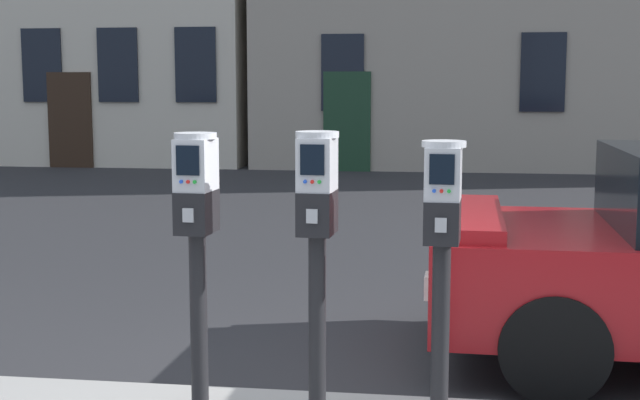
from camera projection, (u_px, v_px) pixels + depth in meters
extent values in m
cylinder|color=black|center=(199.00, 321.00, 4.49)|extent=(0.10, 0.10, 0.93)
cube|color=black|center=(197.00, 212.00, 4.42)|extent=(0.18, 0.25, 0.22)
cube|color=#A5A8AD|center=(188.00, 215.00, 4.30)|extent=(0.06, 0.02, 0.07)
cube|color=#B7BABF|center=(196.00, 165.00, 4.39)|extent=(0.18, 0.24, 0.26)
cube|color=black|center=(188.00, 160.00, 4.27)|extent=(0.12, 0.02, 0.15)
cylinder|color=blue|center=(181.00, 182.00, 4.29)|extent=(0.02, 0.01, 0.02)
cylinder|color=red|center=(188.00, 182.00, 4.28)|extent=(0.02, 0.01, 0.02)
cylinder|color=green|center=(195.00, 182.00, 4.27)|extent=(0.02, 0.01, 0.02)
cylinder|color=#B7BABF|center=(195.00, 136.00, 4.37)|extent=(0.23, 0.23, 0.03)
cylinder|color=black|center=(317.00, 325.00, 4.41)|extent=(0.10, 0.10, 0.94)
cube|color=black|center=(317.00, 213.00, 4.33)|extent=(0.18, 0.25, 0.22)
cube|color=#A5A8AD|center=(312.00, 216.00, 4.21)|extent=(0.06, 0.02, 0.07)
cube|color=#B7BABF|center=(317.00, 164.00, 4.30)|extent=(0.18, 0.24, 0.27)
cube|color=black|center=(312.00, 160.00, 4.18)|extent=(0.12, 0.02, 0.15)
cylinder|color=blue|center=(305.00, 182.00, 4.20)|extent=(0.02, 0.01, 0.02)
cylinder|color=red|center=(312.00, 182.00, 4.20)|extent=(0.02, 0.01, 0.02)
cylinder|color=green|center=(319.00, 182.00, 4.19)|extent=(0.02, 0.01, 0.02)
cylinder|color=#B7BABF|center=(317.00, 134.00, 4.28)|extent=(0.23, 0.23, 0.03)
cylinder|color=black|center=(440.00, 332.00, 4.33)|extent=(0.10, 0.10, 0.91)
cube|color=black|center=(442.00, 221.00, 4.25)|extent=(0.18, 0.25, 0.21)
cube|color=#A5A8AD|center=(441.00, 225.00, 4.13)|extent=(0.06, 0.02, 0.07)
cube|color=#B7BABF|center=(443.00, 173.00, 4.22)|extent=(0.18, 0.24, 0.26)
cube|color=black|center=(442.00, 169.00, 4.10)|extent=(0.12, 0.02, 0.14)
cylinder|color=blue|center=(434.00, 191.00, 4.12)|extent=(0.02, 0.01, 0.02)
cylinder|color=red|center=(441.00, 191.00, 4.11)|extent=(0.02, 0.01, 0.02)
cylinder|color=green|center=(449.00, 191.00, 4.11)|extent=(0.02, 0.01, 0.02)
cylinder|color=#B7BABF|center=(444.00, 144.00, 4.20)|extent=(0.23, 0.23, 0.03)
cube|color=maroon|center=(468.00, 217.00, 5.81)|extent=(0.49, 1.69, 0.10)
cube|color=white|center=(428.00, 286.00, 5.22)|extent=(0.05, 0.20, 0.14)
cube|color=white|center=(436.00, 245.00, 6.55)|extent=(0.05, 0.20, 0.14)
cylinder|color=black|center=(554.00, 347.00, 5.00)|extent=(0.65, 0.24, 0.64)
cylinder|color=black|center=(533.00, 284.00, 6.61)|extent=(0.65, 0.24, 0.64)
cube|color=black|center=(42.00, 65.00, 19.10)|extent=(0.90, 0.06, 1.60)
cube|color=black|center=(118.00, 65.00, 18.87)|extent=(0.90, 0.06, 1.60)
cube|color=black|center=(196.00, 65.00, 18.63)|extent=(0.90, 0.06, 1.60)
cube|color=black|center=(70.00, 120.00, 19.18)|extent=(1.00, 0.07, 2.10)
cube|color=black|center=(343.00, 73.00, 18.22)|extent=(0.90, 0.06, 1.60)
cube|color=black|center=(543.00, 72.00, 17.66)|extent=(0.90, 0.06, 1.60)
cube|color=#193823|center=(347.00, 122.00, 18.34)|extent=(1.00, 0.07, 2.10)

